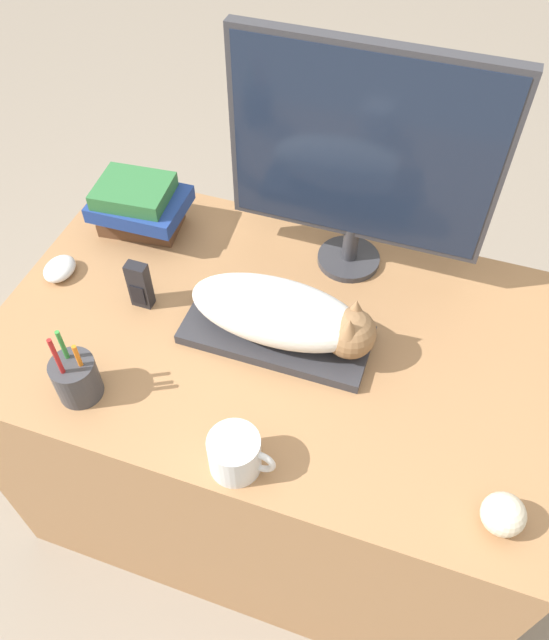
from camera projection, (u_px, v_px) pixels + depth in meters
name	position (u px, v px, depth m)	size (l,w,h in m)	color
ground_plane	(230.00, 609.00, 1.71)	(12.00, 12.00, 0.00)	gray
desk	(275.00, 422.00, 1.65)	(1.22, 0.77, 0.76)	#9E7047
keyboard	(276.00, 335.00, 1.34)	(0.40, 0.17, 0.02)	#2D2D33
cat	(287.00, 315.00, 1.27)	(0.39, 0.15, 0.13)	white
monitor	(361.00, 155.00, 1.26)	(0.56, 0.15, 0.54)	#333338
computer_mouse	(60.00, 269.00, 1.45)	(0.07, 0.09, 0.04)	silver
coffee_mug	(236.00, 454.00, 1.12)	(0.13, 0.10, 0.09)	silver
pen_cup	(76.00, 378.00, 1.22)	(0.09, 0.09, 0.19)	#38383D
baseball	(503.00, 514.00, 1.05)	(0.08, 0.08, 0.08)	beige
phone	(140.00, 285.00, 1.36)	(0.05, 0.03, 0.12)	black
book_stack	(139.00, 206.00, 1.51)	(0.23, 0.17, 0.14)	brown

